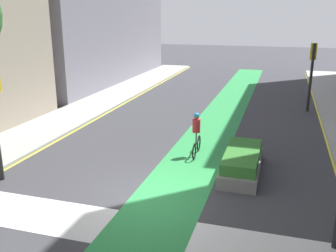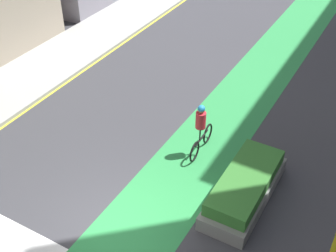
% 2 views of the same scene
% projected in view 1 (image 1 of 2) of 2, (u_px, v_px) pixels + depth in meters
% --- Properties ---
extents(ground_plane, '(120.00, 120.00, 0.00)m').
position_uv_depth(ground_plane, '(150.00, 197.00, 12.25)').
color(ground_plane, '#38383D').
extents(bike_lane_paint, '(2.40, 60.00, 0.01)m').
position_uv_depth(bike_lane_paint, '(168.00, 199.00, 12.08)').
color(bike_lane_paint, '#2D8C47').
rests_on(bike_lane_paint, ground_plane).
extents(crosswalk_band, '(12.00, 1.80, 0.01)m').
position_uv_depth(crosswalk_band, '(126.00, 229.00, 10.42)').
color(crosswalk_band, silver).
rests_on(crosswalk_band, ground_plane).
extents(traffic_signal_far_right, '(0.35, 0.52, 4.02)m').
position_uv_depth(traffic_signal_far_right, '(312.00, 64.00, 22.18)').
color(traffic_signal_far_right, black).
rests_on(traffic_signal_far_right, ground_plane).
extents(cyclist_in_lane, '(0.32, 1.73, 1.86)m').
position_uv_depth(cyclist_in_lane, '(196.00, 133.00, 15.50)').
color(cyclist_in_lane, black).
rests_on(cyclist_in_lane, ground_plane).
extents(median_planter, '(1.33, 3.50, 0.85)m').
position_uv_depth(median_planter, '(242.00, 162.00, 13.99)').
color(median_planter, slate).
rests_on(median_planter, ground_plane).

